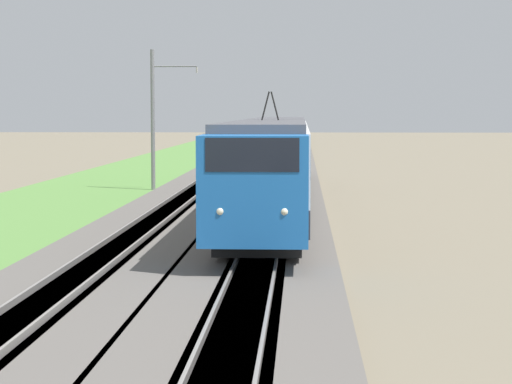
{
  "coord_description": "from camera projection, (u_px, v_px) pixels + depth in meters",
  "views": [
    {
      "loc": [
        -8.09,
        -5.49,
        4.34
      ],
      "look_at": [
        17.91,
        -4.28,
        2.24
      ],
      "focal_mm": 70.0,
      "sensor_mm": 36.0,
      "label": 1
    }
  ],
  "objects": [
    {
      "name": "passenger_train",
      "position": [
        275.0,
        156.0,
        44.24
      ],
      "size": [
        40.04,
        2.87,
        5.09
      ],
      "rotation": [
        0.0,
        0.0,
        3.14
      ],
      "color": "blue",
      "rests_on": "ground"
    },
    {
      "name": "track_adjacent",
      "position": [
        281.0,
        183.0,
        58.23
      ],
      "size": [
        240.0,
        1.57,
        0.45
      ],
      "color": "#4C4238",
      "rests_on": "ground"
    },
    {
      "name": "grass_verge",
      "position": [
        113.0,
        184.0,
        58.69
      ],
      "size": [
        240.0,
        9.12,
        0.12
      ],
      "color": "#5B8E42",
      "rests_on": "ground"
    },
    {
      "name": "ballast_adjacent",
      "position": [
        281.0,
        183.0,
        58.23
      ],
      "size": [
        240.0,
        4.4,
        0.3
      ],
      "color": "#605B56",
      "rests_on": "ground"
    },
    {
      "name": "catenary_mast_mid",
      "position": [
        154.0,
        119.0,
        53.65
      ],
      "size": [
        0.22,
        2.56,
        7.66
      ],
      "color": "slate",
      "rests_on": "ground"
    },
    {
      "name": "ballast_main",
      "position": [
        209.0,
        183.0,
        58.43
      ],
      "size": [
        240.0,
        4.4,
        0.3
      ],
      "color": "#605B56",
      "rests_on": "ground"
    },
    {
      "name": "track_main",
      "position": [
        209.0,
        183.0,
        58.43
      ],
      "size": [
        240.0,
        1.57,
        0.45
      ],
      "color": "#4C4238",
      "rests_on": "ground"
    }
  ]
}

